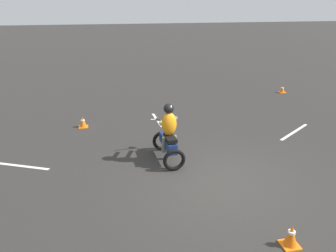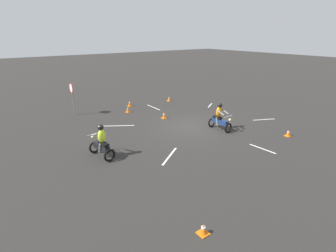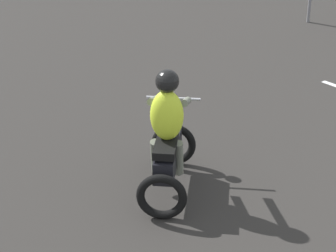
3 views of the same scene
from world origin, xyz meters
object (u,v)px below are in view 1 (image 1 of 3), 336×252
(traffic_cone_mid_center, at_px, (282,89))
(motorcycle_rider_foreground, at_px, (168,136))
(traffic_cone_far_center, at_px, (83,122))
(traffic_cone_far_left, at_px, (291,236))

(traffic_cone_mid_center, bearing_deg, motorcycle_rider_foreground, -49.56)
(traffic_cone_far_center, bearing_deg, traffic_cone_mid_center, 106.67)
(traffic_cone_mid_center, distance_m, traffic_cone_far_left, 11.09)
(motorcycle_rider_foreground, distance_m, traffic_cone_far_left, 4.09)
(traffic_cone_mid_center, bearing_deg, traffic_cone_far_left, -29.44)
(motorcycle_rider_foreground, bearing_deg, traffic_cone_far_left, -71.70)
(motorcycle_rider_foreground, bearing_deg, traffic_cone_far_center, 125.30)
(traffic_cone_mid_center, relative_size, traffic_cone_far_left, 0.75)
(traffic_cone_far_center, height_order, traffic_cone_far_left, traffic_cone_far_left)
(traffic_cone_far_center, xyz_separation_m, traffic_cone_far_left, (6.88, 3.81, 0.03))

